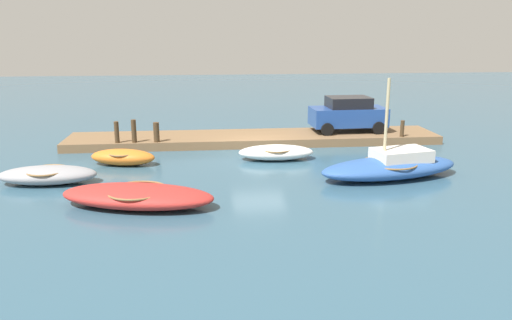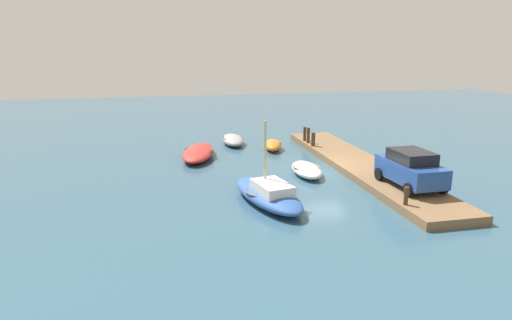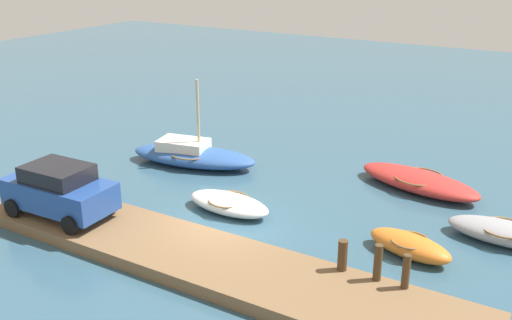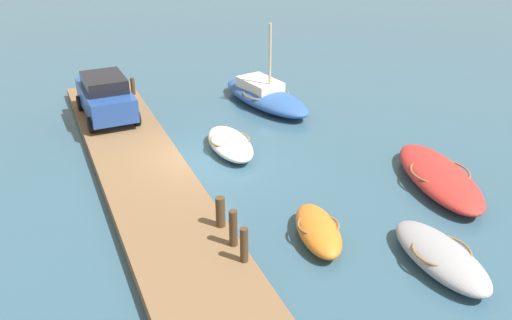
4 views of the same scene
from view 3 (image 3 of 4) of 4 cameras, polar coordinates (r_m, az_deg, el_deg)
The scene contains 12 objects.
ground_plane at distance 20.22m, azimuth -3.35°, elevation -6.85°, with size 84.00×84.00×0.00m, color #33566B.
dock_platform at distance 18.58m, azimuth -7.17°, elevation -8.87°, with size 18.63×3.03×0.41m, color brown.
sailboat_blue at distance 25.99m, azimuth -6.19°, elevation 0.52°, with size 6.02×3.17×3.86m.
rowboat_grey at distance 20.95m, azimuth 22.90°, elevation -6.48°, with size 3.64×1.62×0.67m.
motorboat_red at distance 24.15m, azimuth 15.50°, elevation -1.97°, with size 5.38×3.06×0.71m.
rowboat_white at distance 21.42m, azimuth -2.66°, elevation -4.22°, with size 3.36×1.59×0.64m.
dinghy_orange at distance 19.15m, azimuth 14.66°, elevation -7.99°, with size 2.97×1.76×0.68m.
mooring_post_west at distance 23.87m, azimuth -19.30°, elevation -1.49°, with size 0.19×0.19×0.81m, color #47331E.
mooring_post_mid_west at distance 17.10m, azimuth 8.39°, elevation -9.12°, with size 0.28×0.28×0.93m, color #47331E.
mooring_post_mid_east at distance 16.76m, azimuth 11.72°, elevation -9.70°, with size 0.23×0.23×1.09m, color #47331E.
mooring_post_east at distance 16.58m, azimuth 14.33°, elevation -10.42°, with size 0.22×0.22×1.01m, color #47331E.
parked_car at distance 21.06m, azimuth -18.51°, elevation -2.76°, with size 3.90×2.14×1.81m.
Camera 3 is at (10.22, -14.81, 9.22)m, focal length 41.28 mm.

